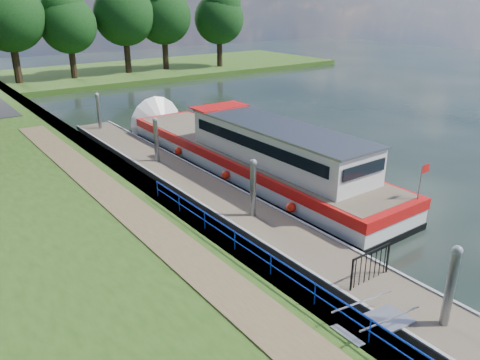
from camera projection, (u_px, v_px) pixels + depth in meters
ground at (426, 326)px, 13.99m from camera, size 160.00×160.00×0.00m
bank_edge at (135, 183)px, 23.72m from camera, size 1.10×90.00×0.78m
far_bank at (119, 73)px, 59.58m from camera, size 60.00×18.00×0.60m
footpath at (167, 240)px, 17.29m from camera, size 1.60×40.00×0.05m
blue_fence at (292, 274)px, 14.26m from camera, size 0.04×18.04×0.72m
pontoon at (198, 188)px, 23.70m from camera, size 2.50×30.00×0.56m
mooring_piles at (198, 167)px, 23.30m from camera, size 0.30×27.30×3.55m
gangway at (375, 324)px, 13.12m from camera, size 2.58×1.00×0.92m
gate_panel at (371, 261)px, 15.23m from camera, size 1.85×0.05×1.15m
barge at (243, 152)px, 26.18m from camera, size 4.36×21.15×4.78m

